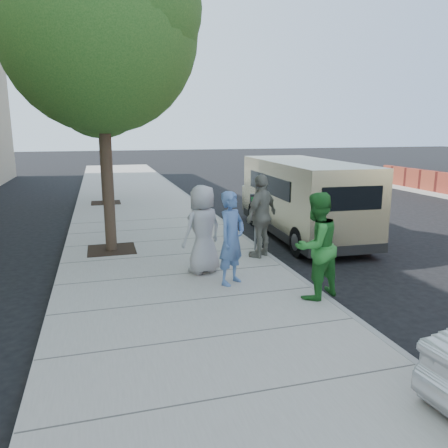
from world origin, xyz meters
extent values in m
plane|color=black|center=(0.00, 0.00, 0.00)|extent=(120.00, 120.00, 0.00)
cube|color=gray|center=(-1.00, 0.00, 0.07)|extent=(5.00, 60.00, 0.15)
cube|color=gray|center=(1.44, 0.00, 0.07)|extent=(0.12, 60.00, 0.16)
cube|color=black|center=(-2.30, 2.40, 0.15)|extent=(1.20, 1.20, 0.01)
cylinder|color=#38281E|center=(-2.30, 2.40, 2.13)|extent=(0.28, 0.28, 3.96)
sphere|color=#1F501A|center=(-2.30, 2.40, 5.38)|extent=(4.60, 4.60, 4.60)
sphere|color=#1F501A|center=(-1.70, 2.00, 5.88)|extent=(3.45, 3.45, 3.45)
sphere|color=#1F501A|center=(-2.80, 2.90, 5.67)|extent=(3.22, 3.22, 3.22)
cube|color=black|center=(-2.30, 10.00, 0.15)|extent=(1.20, 1.20, 0.01)
cylinder|color=#38281E|center=(-2.30, 10.00, 1.91)|extent=(0.28, 0.28, 3.52)
sphere|color=#1F501A|center=(-2.30, 10.00, 4.71)|extent=(3.80, 3.80, 3.80)
sphere|color=#1F501A|center=(-1.70, 9.60, 5.21)|extent=(2.85, 2.85, 2.85)
sphere|color=#1F501A|center=(-2.80, 10.50, 5.01)|extent=(2.66, 2.66, 2.66)
cylinder|color=gray|center=(1.25, 1.33, 0.73)|extent=(0.06, 0.06, 1.16)
cube|color=gray|center=(1.25, 1.33, 1.35)|extent=(0.23, 0.10, 0.08)
cube|color=#2D2D30|center=(1.16, 1.35, 1.49)|extent=(0.14, 0.12, 0.23)
cube|color=#2D2D30|center=(1.34, 1.32, 1.49)|extent=(0.14, 0.12, 0.23)
cube|color=#C4BA8D|center=(3.30, 2.84, 1.25)|extent=(2.33, 5.69, 2.06)
cube|color=#C4BA8D|center=(3.44, 5.89, 0.73)|extent=(1.93, 0.66, 0.88)
cube|color=black|center=(3.17, 0.03, 1.61)|extent=(1.55, 0.09, 0.57)
cylinder|color=black|center=(2.47, 4.72, 0.39)|extent=(0.31, 0.80, 0.79)
cylinder|color=black|center=(4.30, 4.64, 0.39)|extent=(0.31, 0.80, 0.79)
cylinder|color=black|center=(2.30, 0.92, 0.39)|extent=(0.31, 0.80, 0.79)
cylinder|color=black|center=(4.12, 0.84, 0.39)|extent=(0.31, 0.80, 0.79)
imported|color=#4E6EA6|center=(-0.05, -0.84, 1.08)|extent=(0.81, 0.77, 1.87)
imported|color=#287B2D|center=(1.20, -1.97, 1.13)|extent=(1.15, 1.03, 1.96)
imported|color=#A4A4A6|center=(-0.44, -0.01, 1.10)|extent=(1.10, 0.93, 1.91)
imported|color=gray|center=(1.20, 0.79, 1.15)|extent=(1.23, 1.11, 2.01)
camera|label=1|loc=(-2.49, -8.84, 3.20)|focal=35.00mm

